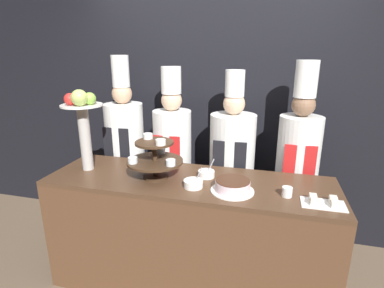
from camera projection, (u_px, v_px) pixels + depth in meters
name	position (u px, v px, depth m)	size (l,w,h in m)	color
wall_back	(214.00, 100.00, 3.00)	(10.00, 0.06, 2.80)	black
buffet_counter	(189.00, 233.00, 2.39)	(2.16, 0.66, 0.94)	brown
tiered_stand	(155.00, 157.00, 2.25)	(0.42, 0.42, 0.33)	#3D2819
fruit_pedestal	(83.00, 116.00, 2.31)	(0.32, 0.32, 0.66)	#B2ADA8
cake_round	(232.00, 186.00, 2.05)	(0.30, 0.30, 0.08)	white
cup_white	(287.00, 192.00, 1.98)	(0.07, 0.07, 0.07)	white
cake_square_tray	(323.00, 202.00, 1.88)	(0.27, 0.15, 0.05)	white
serving_bowl_near	(193.00, 184.00, 2.12)	(0.14, 0.14, 0.15)	white
serving_bowl_far	(206.00, 174.00, 2.29)	(0.13, 0.13, 0.15)	white
chef_left	(125.00, 145.00, 2.97)	(0.37, 0.37, 1.83)	black
chef_center_left	(173.00, 151.00, 2.86)	(0.36, 0.36, 1.74)	#28282D
chef_center_right	(232.00, 159.00, 2.73)	(0.41, 0.41, 1.72)	#28282D
chef_right	(297.00, 160.00, 2.58)	(0.36, 0.36, 1.80)	#28282D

